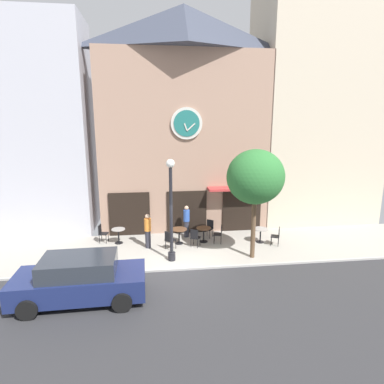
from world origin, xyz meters
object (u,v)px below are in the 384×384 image
(cafe_table_leftmost, at_px, (118,233))
(cafe_chair_under_awning, at_px, (277,235))
(street_lamp, at_px, (171,211))
(cafe_chair_right_end, at_px, (219,233))
(cafe_table_center, at_px, (179,233))
(cafe_table_rightmost, at_px, (260,232))
(street_tree, at_px, (256,177))
(pedestrian_orange, at_px, (148,230))
(cafe_table_center_right, at_px, (204,232))
(cafe_chair_facing_street, at_px, (102,232))
(cafe_chair_left_end, at_px, (195,237))
(pedestrian_blue, at_px, (187,221))
(cafe_chair_mid_row, at_px, (209,227))
(parked_car_navy, at_px, (80,279))
(cafe_chair_curbside, at_px, (169,239))

(cafe_table_leftmost, distance_m, cafe_chair_under_awning, 7.76)
(street_lamp, bearing_deg, cafe_chair_right_end, 34.93)
(cafe_table_center, distance_m, cafe_table_rightmost, 4.05)
(street_tree, height_order, pedestrian_orange, street_tree)
(cafe_chair_right_end, distance_m, cafe_chair_under_awning, 2.79)
(cafe_table_center_right, bearing_deg, cafe_chair_facing_street, 173.38)
(cafe_chair_left_end, relative_size, pedestrian_blue, 0.54)
(cafe_table_center, distance_m, cafe_chair_mid_row, 1.81)
(street_tree, height_order, cafe_chair_left_end, street_tree)
(cafe_chair_right_end, relative_size, pedestrian_blue, 0.54)
(street_tree, distance_m, cafe_table_rightmost, 3.65)
(cafe_chair_under_awning, height_order, parked_car_navy, parked_car_navy)
(street_tree, bearing_deg, pedestrian_blue, 131.77)
(cafe_table_rightmost, bearing_deg, cafe_chair_under_awning, -36.65)
(cafe_table_center_right, xyz_separation_m, parked_car_navy, (-4.97, -4.78, 0.23))
(street_tree, height_order, pedestrian_blue, street_tree)
(cafe_chair_under_awning, bearing_deg, cafe_table_center, 170.14)
(street_tree, relative_size, cafe_table_rightmost, 6.60)
(cafe_table_rightmost, distance_m, cafe_chair_curbside, 4.57)
(street_lamp, xyz_separation_m, cafe_chair_right_end, (2.47, 1.73, -1.72))
(cafe_chair_right_end, bearing_deg, street_lamp, -145.07)
(cafe_chair_mid_row, bearing_deg, cafe_chair_under_awning, -27.26)
(cafe_chair_left_end, xyz_separation_m, parked_car_navy, (-4.44, -4.16, 0.23))
(cafe_table_center, relative_size, cafe_chair_facing_street, 0.87)
(cafe_table_rightmost, relative_size, pedestrian_blue, 0.44)
(cafe_chair_right_end, height_order, pedestrian_blue, pedestrian_blue)
(cafe_table_center, relative_size, pedestrian_blue, 0.47)
(cafe_chair_facing_street, bearing_deg, cafe_chair_left_end, -14.96)
(cafe_chair_under_awning, height_order, pedestrian_orange, pedestrian_orange)
(cafe_chair_right_end, bearing_deg, cafe_chair_facing_street, 171.74)
(cafe_chair_right_end, bearing_deg, cafe_table_center_right, 161.12)
(cafe_table_center, xyz_separation_m, cafe_chair_facing_street, (-3.80, 0.67, -0.03))
(cafe_chair_curbside, xyz_separation_m, pedestrian_orange, (-1.00, 0.37, 0.33))
(street_lamp, bearing_deg, cafe_chair_curbside, 91.23)
(cafe_chair_facing_street, bearing_deg, parked_car_navy, -89.25)
(pedestrian_blue, bearing_deg, cafe_table_center, -117.11)
(cafe_chair_mid_row, bearing_deg, cafe_table_center, -155.21)
(cafe_chair_mid_row, relative_size, parked_car_navy, 0.21)
(street_tree, relative_size, cafe_chair_right_end, 5.33)
(cafe_chair_left_end, bearing_deg, cafe_table_rightmost, 3.67)
(street_tree, height_order, cafe_chair_curbside, street_tree)
(cafe_table_center, xyz_separation_m, parked_car_navy, (-3.73, -4.70, 0.20))
(cafe_chair_curbside, bearing_deg, cafe_chair_under_awning, -1.26)
(street_tree, distance_m, pedestrian_orange, 5.63)
(cafe_chair_under_awning, xyz_separation_m, cafe_chair_left_end, (-3.98, 0.28, 0.00))
(cafe_table_leftmost, distance_m, parked_car_navy, 5.18)
(cafe_table_rightmost, xyz_separation_m, cafe_chair_curbside, (-4.55, -0.37, 0.02))
(pedestrian_orange, bearing_deg, pedestrian_blue, 32.19)
(cafe_table_leftmost, bearing_deg, parked_car_navy, -98.48)
(cafe_table_leftmost, relative_size, cafe_table_center, 0.95)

